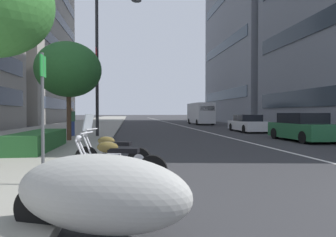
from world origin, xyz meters
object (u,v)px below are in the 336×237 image
Objects in this scene: motorcycle_mid_row at (99,194)px; car_lead_in_lane at (247,124)px; car_approaching_light at (302,128)px; street_lamp_with_banners at (104,52)px; motorcycle_far_end_row at (111,154)px; street_tree_near_plaza_corner at (69,70)px; delivery_van_ahead at (200,113)px; pedestrian_on_plaza at (71,122)px; parking_sign_by_curb at (43,105)px; motorcycle_second_in_row at (114,164)px.

motorcycle_mid_row is 20.55m from car_lead_in_lane.
car_approaching_light is 0.51× the size of street_lamp_with_banners.
street_lamp_with_banners is at bearing 114.68° from car_lead_in_lane.
street_lamp_with_banners is (-4.39, 10.72, 4.43)m from car_lead_in_lane.
motorcycle_far_end_row is 0.42× the size of street_tree_near_plaza_corner.
car_lead_in_lane is 14.27m from delivery_van_ahead.
pedestrian_on_plaza is at bearing 110.26° from car_lead_in_lane.
street_lamp_with_banners is 3.26m from street_tree_near_plaza_corner.
street_tree_near_plaza_corner is at bearing 130.56° from pedestrian_on_plaza.
pedestrian_on_plaza reaches higher than motorcycle_far_end_row.
delivery_van_ahead reaches higher than motorcycle_mid_row.
parking_sign_by_curb reaches higher than car_lead_in_lane.
street_tree_near_plaza_corner is (7.09, 2.45, 3.17)m from motorcycle_far_end_row.
street_tree_near_plaza_corner is 3.88m from pedestrian_on_plaza.
street_lamp_with_banners is 1.69× the size of street_tree_near_plaza_corner.
car_approaching_light reaches higher than motorcycle_second_in_row.
delivery_van_ahead is at bearing -29.50° from street_lamp_with_banners.
pedestrian_on_plaza is (11.83, 1.75, -0.66)m from parking_sign_by_curb.
motorcycle_mid_row is 14.40m from pedestrian_on_plaza.
street_lamp_with_banners is (11.51, -0.17, 3.41)m from parking_sign_by_curb.
delivery_van_ahead is (32.40, -9.46, 0.90)m from motorcycle_mid_row.
car_lead_in_lane is 19.30m from parking_sign_by_curb.
street_tree_near_plaza_corner reaches higher than motorcycle_second_in_row.
parking_sign_by_curb reaches higher than motorcycle_mid_row.
motorcycle_second_in_row is 31.13m from delivery_van_ahead.
street_tree_near_plaza_corner reaches higher than car_approaching_light.
motorcycle_second_in_row is 1.31× the size of pedestrian_on_plaza.
motorcycle_mid_row is at bearing -150.89° from parking_sign_by_curb.
motorcycle_second_in_row is 9.45m from street_tree_near_plaza_corner.
motorcycle_second_in_row is 0.45× the size of street_tree_near_plaza_corner.
parking_sign_by_curb is (-0.49, 1.29, 1.23)m from motorcycle_second_in_row.
parking_sign_by_curb is at bearing 179.13° from street_lamp_with_banners.
street_lamp_with_banners is at bearing -157.61° from pedestrian_on_plaza.
motorcycle_mid_row is at bearing 161.82° from delivery_van_ahead.
motorcycle_second_in_row is 0.87× the size of parking_sign_by_curb.
delivery_van_ahead is 24.42m from street_tree_near_plaza_corner.
parking_sign_by_curb is 9.30m from street_tree_near_plaza_corner.
delivery_van_ahead reaches higher than pedestrian_on_plaza.
motorcycle_far_end_row is 0.81× the size of parking_sign_by_curb.
car_approaching_light is 21.62m from delivery_van_ahead.
parking_sign_by_curb is (2.25, 1.25, 1.09)m from motorcycle_mid_row.
motorcycle_mid_row is 0.49× the size of car_lead_in_lane.
car_approaching_light is 11.84m from street_lamp_with_banners.
motorcycle_second_in_row is 18.15m from car_lead_in_lane.
pedestrian_on_plaza reaches higher than car_approaching_light.
parking_sign_by_curb is at bearing 128.12° from car_approaching_light.
pedestrian_on_plaza is at bearing 8.41° from parking_sign_by_curb.
car_approaching_light is at bearing -124.50° from motorcycle_second_in_row.
motorcycle_far_end_row is at bearing 124.23° from car_approaching_light.
car_lead_in_lane is at bearing -130.37° from pedestrian_on_plaza.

